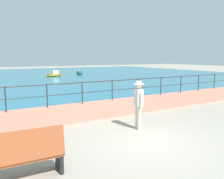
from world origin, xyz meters
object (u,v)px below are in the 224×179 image
object	(u,v)px
boat_1	(54,74)
boat_2	(79,73)
person_walking	(138,103)
bench_main	(22,156)

from	to	relation	value
boat_1	boat_2	distance (m)	5.09
boat_1	person_walking	bearing A→B (deg)	-98.96
boat_1	bench_main	bearing A→B (deg)	-107.52
person_walking	bench_main	bearing A→B (deg)	-159.60
bench_main	person_walking	bearing A→B (deg)	20.40
bench_main	boat_1	size ratio (longest dim) A/B	0.74
boat_2	bench_main	bearing A→B (deg)	-114.59
bench_main	person_walking	size ratio (longest dim) A/B	0.98
bench_main	boat_2	bearing A→B (deg)	65.41
bench_main	person_walking	xyz separation A→B (m)	(4.17, 1.55, 0.42)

